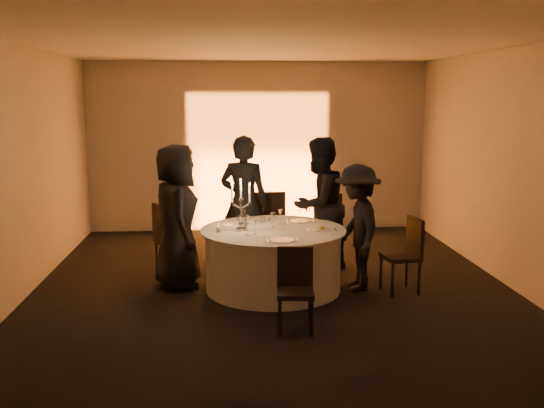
{
  "coord_description": "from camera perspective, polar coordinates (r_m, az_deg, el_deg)",
  "views": [
    {
      "loc": [
        -0.58,
        -7.3,
        2.38
      ],
      "look_at": [
        0.0,
        0.2,
        1.05
      ],
      "focal_mm": 40.0,
      "sensor_mm": 36.0,
      "label": 1
    }
  ],
  "objects": [
    {
      "name": "candelabra",
      "position": [
        7.43,
        -2.93,
        -0.74
      ],
      "size": [
        0.27,
        0.13,
        0.64
      ],
      "color": "silver",
      "rests_on": "banquet_table"
    },
    {
      "name": "tumbler_b",
      "position": [
        7.47,
        0.99,
        -2.06
      ],
      "size": [
        0.07,
        0.07,
        0.09
      ],
      "primitive_type": "cylinder",
      "color": "silver",
      "rests_on": "banquet_table"
    },
    {
      "name": "wine_glass_h",
      "position": [
        7.37,
        -3.11,
        -1.5
      ],
      "size": [
        0.07,
        0.07,
        0.19
      ],
      "color": "silver",
      "rests_on": "banquet_table"
    },
    {
      "name": "wine_glass_d",
      "position": [
        7.76,
        0.8,
        -0.9
      ],
      "size": [
        0.07,
        0.07,
        0.19
      ],
      "color": "silver",
      "rests_on": "banquet_table"
    },
    {
      "name": "plate_back_left",
      "position": [
        8.03,
        -1.43,
        -1.49
      ],
      "size": [
        0.35,
        0.29,
        0.01
      ],
      "color": "white",
      "rests_on": "banquet_table"
    },
    {
      "name": "tumbler_a",
      "position": [
        7.7,
        1.23,
        -1.71
      ],
      "size": [
        0.07,
        0.07,
        0.09
      ],
      "primitive_type": "cylinder",
      "color": "silver",
      "rests_on": "banquet_table"
    },
    {
      "name": "plate_left",
      "position": [
        7.73,
        -3.79,
        -1.97
      ],
      "size": [
        0.36,
        0.26,
        0.01
      ],
      "color": "white",
      "rests_on": "banquet_table"
    },
    {
      "name": "wall_front",
      "position": [
        3.94,
        4.13,
        -2.93
      ],
      "size": [
        7.0,
        0.0,
        7.0
      ],
      "primitive_type": "plane",
      "rotation": [
        -1.57,
        0.0,
        0.0
      ],
      "color": "#B8B5AB",
      "rests_on": "floor"
    },
    {
      "name": "chair_right",
      "position": [
        7.64,
        12.53,
        -4.3
      ],
      "size": [
        0.46,
        0.46,
        0.93
      ],
      "rotation": [
        0.0,
        0.0,
        -1.42
      ],
      "color": "black",
      "rests_on": "floor"
    },
    {
      "name": "banquet_table",
      "position": [
        7.59,
        0.12,
        -5.22
      ],
      "size": [
        1.8,
        1.8,
        0.77
      ],
      "color": "black",
      "rests_on": "floor"
    },
    {
      "name": "chair_front",
      "position": [
        6.3,
        2.2,
        -7.57
      ],
      "size": [
        0.4,
        0.4,
        0.85
      ],
      "rotation": [
        0.0,
        0.0,
        -0.08
      ],
      "color": "black",
      "rests_on": "floor"
    },
    {
      "name": "wine_glass_b",
      "position": [
        7.14,
        -2.36,
        -1.88
      ],
      "size": [
        0.07,
        0.07,
        0.19
      ],
      "color": "silver",
      "rests_on": "banquet_table"
    },
    {
      "name": "tumbler_d",
      "position": [
        7.86,
        -0.88,
        -1.46
      ],
      "size": [
        0.07,
        0.07,
        0.09
      ],
      "primitive_type": "cylinder",
      "color": "silver",
      "rests_on": "banquet_table"
    },
    {
      "name": "wall_right",
      "position": [
        8.17,
        21.62,
        3.14
      ],
      "size": [
        0.0,
        7.0,
        7.0
      ],
      "primitive_type": "plane",
      "rotation": [
        1.57,
        0.0,
        -1.57
      ],
      "color": "#B8B5AB",
      "rests_on": "floor"
    },
    {
      "name": "plate_front",
      "position": [
        6.9,
        1.01,
        -3.42
      ],
      "size": [
        0.36,
        0.29,
        0.01
      ],
      "color": "white",
      "rests_on": "banquet_table"
    },
    {
      "name": "wine_glass_f",
      "position": [
        7.55,
        0.07,
        -1.22
      ],
      "size": [
        0.07,
        0.07,
        0.19
      ],
      "color": "silver",
      "rests_on": "banquet_table"
    },
    {
      "name": "wall_back",
      "position": [
        10.85,
        -1.34,
        5.38
      ],
      "size": [
        7.0,
        0.0,
        7.0
      ],
      "primitive_type": "plane",
      "rotation": [
        1.57,
        0.0,
        0.0
      ],
      "color": "#B8B5AB",
      "rests_on": "floor"
    },
    {
      "name": "tumbler_c",
      "position": [
        7.62,
        -2.6,
        -1.83
      ],
      "size": [
        0.07,
        0.07,
        0.09
      ],
      "primitive_type": "cylinder",
      "color": "silver",
      "rests_on": "banquet_table"
    },
    {
      "name": "wine_glass_g",
      "position": [
        7.74,
        -2.7,
        -0.95
      ],
      "size": [
        0.07,
        0.07,
        0.19
      ],
      "color": "silver",
      "rests_on": "banquet_table"
    },
    {
      "name": "guest_back_left",
      "position": [
        8.41,
        -2.65,
        0.13
      ],
      "size": [
        0.79,
        0.64,
        1.87
      ],
      "primitive_type": "imported",
      "rotation": [
        0.0,
        0.0,
        2.82
      ],
      "color": "black",
      "rests_on": "floor"
    },
    {
      "name": "wine_glass_c",
      "position": [
        7.19,
        -1.57,
        -1.79
      ],
      "size": [
        0.07,
        0.07,
        0.19
      ],
      "color": "silver",
      "rests_on": "banquet_table"
    },
    {
      "name": "ceiling",
      "position": [
        7.34,
        0.12,
        14.87
      ],
      "size": [
        7.0,
        7.0,
        0.0
      ],
      "primitive_type": "plane",
      "rotation": [
        3.14,
        0.0,
        0.0
      ],
      "color": "silver",
      "rests_on": "wall_back"
    },
    {
      "name": "chair_left",
      "position": [
        8.21,
        -9.75,
        -2.96
      ],
      "size": [
        0.58,
        0.58,
        0.98
      ],
      "rotation": [
        0.0,
        0.0,
        2.08
      ],
      "color": "black",
      "rests_on": "floor"
    },
    {
      "name": "wine_glass_a",
      "position": [
        7.39,
        -2.39,
        -1.47
      ],
      "size": [
        0.07,
        0.07,
        0.19
      ],
      "color": "silver",
      "rests_on": "banquet_table"
    },
    {
      "name": "plate_right",
      "position": [
        7.44,
        4.71,
        -2.35
      ],
      "size": [
        0.36,
        0.25,
        0.08
      ],
      "color": "white",
      "rests_on": "banquet_table"
    },
    {
      "name": "wine_glass_e",
      "position": [
        7.78,
        2.59,
        -0.88
      ],
      "size": [
        0.07,
        0.07,
        0.19
      ],
      "color": "silver",
      "rests_on": "banquet_table"
    },
    {
      "name": "floor",
      "position": [
        7.7,
        0.12,
        -7.98
      ],
      "size": [
        7.0,
        7.0,
        0.0
      ],
      "primitive_type": "plane",
      "color": "black",
      "rests_on": "ground"
    },
    {
      "name": "wall_left",
      "position": [
        7.74,
        -22.64,
        2.73
      ],
      "size": [
        0.0,
        7.0,
        7.0
      ],
      "primitive_type": "plane",
      "rotation": [
        1.57,
        0.0,
        1.57
      ],
      "color": "#B8B5AB",
      "rests_on": "floor"
    },
    {
      "name": "coffee_cup",
      "position": [
        7.36,
        -4.99,
        -2.4
      ],
      "size": [
        0.11,
        0.11,
        0.07
      ],
      "color": "white",
      "rests_on": "banquet_table"
    },
    {
      "name": "uplighter_fixture",
      "position": [
        10.77,
        -1.22,
        -2.46
      ],
      "size": [
        0.25,
        0.12,
        0.1
      ],
      "primitive_type": "cube",
      "color": "black",
      "rests_on": "floor"
    },
    {
      "name": "chair_back_right",
      "position": [
        8.73,
        4.9,
        -1.92
      ],
      "size": [
        0.62,
        0.62,
        1.02
      ],
      "rotation": [
        0.0,
        0.0,
        -2.57
      ],
      "color": "black",
      "rests_on": "floor"
    },
    {
      "name": "guest_right",
      "position": [
        7.59,
        8.04,
        -2.19
      ],
      "size": [
        0.64,
        1.05,
        1.57
      ],
      "primitive_type": "imported",
      "rotation": [
        0.0,
        0.0,
        -1.52
      ],
      "color": "black",
      "rests_on": "floor"
    },
    {
      "name": "plate_back_right",
      "position": [
        7.95,
        2.66,
        -1.61
      ],
      "size": [
        0.35,
        0.27,
        0.01
      ],
      "color": "white",
      "rests_on": "banquet_table"
    },
    {
      "name": "chair_back_left",
      "position": [
        8.78,
        -0.33,
        -1.68
      ],
      "size": [
        0.47,
        0.47,
        1.05
      ],
      "rotation": [
        0.0,
        0.0,
        -3.12
      ],
      "color": "black",
      "rests_on": "floor"
    },
    {
      "name": "guest_left",
      "position": [
        7.68,
        -8.96,
        -1.16
      ],
      "size": [
        0.72,
        0.97,
        1.81
      ],
      "primitive_type": "imported",
      "rotation": [
        0.0,
        0.0,
        1.75
      ],
      "color": "black",
      "rests_on": "floor"
    },
    {
      "name": "guest_back_right",
      "position": [
        8.3,
        4.42,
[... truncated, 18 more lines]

